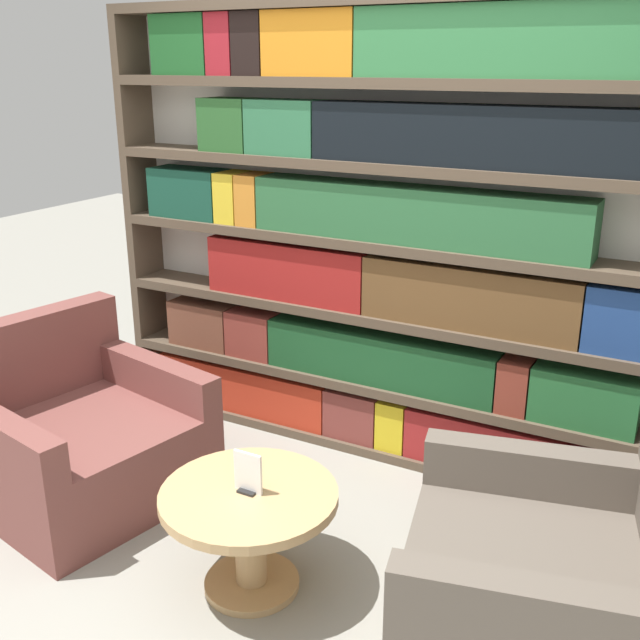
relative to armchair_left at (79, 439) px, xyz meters
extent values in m
plane|color=gray|center=(1.07, -0.39, -0.27)|extent=(14.00, 14.00, 0.00)
cube|color=silver|center=(1.07, 1.21, 0.86)|extent=(3.07, 0.05, 2.26)
cube|color=brown|center=(-0.44, 1.08, 0.86)|extent=(0.05, 0.30, 2.26)
cube|color=brown|center=(1.07, 1.08, -0.25)|extent=(2.97, 0.30, 0.05)
cube|color=brown|center=(1.07, 1.08, 0.10)|extent=(2.97, 0.30, 0.05)
cube|color=brown|center=(1.07, 1.08, 0.48)|extent=(2.97, 0.30, 0.05)
cube|color=brown|center=(1.07, 1.08, 0.86)|extent=(2.97, 0.30, 0.05)
cube|color=brown|center=(1.07, 1.08, 1.23)|extent=(2.97, 0.30, 0.05)
cube|color=brown|center=(1.07, 1.08, 1.61)|extent=(2.97, 0.30, 0.05)
cube|color=brown|center=(1.07, 1.08, 1.96)|extent=(2.97, 0.30, 0.05)
cube|color=#BA321D|center=(0.24, 1.06, -0.09)|extent=(1.11, 0.20, 0.27)
cube|color=brown|center=(0.96, 1.06, -0.09)|extent=(0.30, 0.20, 0.27)
cube|color=gold|center=(1.19, 1.06, -0.09)|extent=(0.15, 0.20, 0.27)
cube|color=maroon|center=(1.88, 1.06, -0.09)|extent=(1.21, 0.20, 0.27)
cube|color=brown|center=(-0.03, 1.06, 0.26)|extent=(0.40, 0.20, 0.26)
cube|color=brown|center=(0.32, 1.06, 0.26)|extent=(0.28, 0.20, 0.26)
cube|color=#1B4F28|center=(1.09, 1.06, 0.26)|extent=(1.25, 0.20, 0.26)
cube|color=brown|center=(1.80, 1.06, 0.26)|extent=(0.15, 0.20, 0.26)
cube|color=#266633|center=(2.11, 1.06, 0.26)|extent=(0.47, 0.20, 0.26)
cube|color=maroon|center=(0.55, 1.06, 0.65)|extent=(0.92, 0.20, 0.30)
cube|color=brown|center=(1.55, 1.06, 0.65)|extent=(1.04, 0.20, 0.30)
cube|color=#164836|center=(-0.09, 1.06, 1.02)|extent=(0.44, 0.20, 0.27)
cube|color=yellow|center=(0.21, 1.06, 1.02)|extent=(0.13, 0.20, 0.27)
cube|color=orange|center=(0.34, 1.06, 1.02)|extent=(0.13, 0.20, 0.27)
cube|color=#2C663A|center=(1.25, 1.06, 1.02)|extent=(1.66, 0.20, 0.27)
cube|color=#275928|center=(0.20, 1.06, 1.39)|extent=(0.28, 0.20, 0.27)
cube|color=#2D6C45|center=(0.55, 1.06, 1.39)|extent=(0.39, 0.20, 0.27)
cube|color=black|center=(1.59, 1.06, 1.39)|extent=(1.69, 0.20, 0.27)
cube|color=#1C5524|center=(-0.04, 1.06, 1.78)|extent=(0.34, 0.20, 0.30)
cube|color=maroon|center=(0.21, 1.06, 1.78)|extent=(0.15, 0.20, 0.30)
cube|color=black|center=(0.37, 1.06, 1.78)|extent=(0.17, 0.20, 0.30)
cube|color=orange|center=(0.71, 1.06, 1.78)|extent=(0.49, 0.20, 0.30)
cube|color=#307440|center=(1.74, 1.06, 1.78)|extent=(1.56, 0.20, 0.30)
cube|color=brown|center=(0.04, -0.01, -0.08)|extent=(1.09, 1.10, 0.39)
cube|color=brown|center=(-0.34, 0.07, 0.33)|extent=(0.32, 0.94, 0.43)
cube|color=brown|center=(0.03, -0.42, 0.21)|extent=(0.80, 0.27, 0.19)
cube|color=brown|center=(0.19, 0.38, 0.21)|extent=(0.80, 0.27, 0.19)
cube|color=brown|center=(2.18, -0.01, -0.08)|extent=(1.11, 1.12, 0.39)
cube|color=brown|center=(2.02, 0.37, 0.21)|extent=(0.79, 0.29, 0.19)
cube|color=brown|center=(2.20, -0.42, 0.21)|extent=(0.79, 0.29, 0.19)
cylinder|color=tan|center=(1.11, -0.20, -0.08)|extent=(0.12, 0.12, 0.39)
cylinder|color=tan|center=(1.11, -0.20, -0.26)|extent=(0.38, 0.38, 0.03)
cylinder|color=tan|center=(1.11, -0.20, 0.14)|extent=(0.69, 0.69, 0.04)
cube|color=black|center=(1.11, -0.20, 0.16)|extent=(0.07, 0.06, 0.01)
cube|color=white|center=(1.11, -0.20, 0.24)|extent=(0.12, 0.01, 0.17)
camera|label=1|loc=(2.53, -2.24, 1.71)|focal=42.00mm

